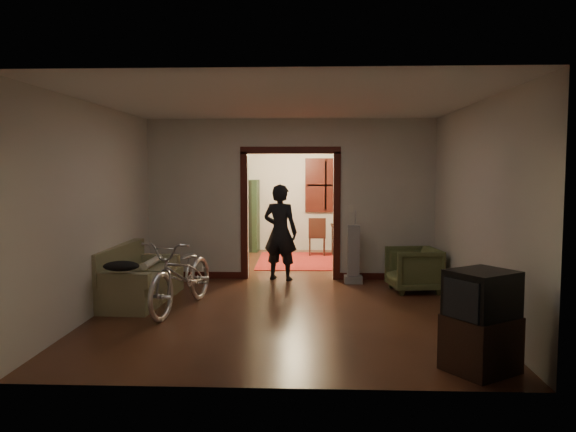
# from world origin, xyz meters

# --- Properties ---
(floor) EXTENTS (5.00, 8.50, 0.01)m
(floor) POSITION_xyz_m (0.00, 0.00, 0.00)
(floor) COLOR #371B11
(floor) RESTS_ON ground
(ceiling) EXTENTS (5.00, 8.50, 0.01)m
(ceiling) POSITION_xyz_m (0.00, 0.00, 2.80)
(ceiling) COLOR white
(ceiling) RESTS_ON floor
(wall_back) EXTENTS (5.00, 0.02, 2.80)m
(wall_back) POSITION_xyz_m (0.00, 4.25, 1.40)
(wall_back) COLOR beige
(wall_back) RESTS_ON floor
(wall_left) EXTENTS (0.02, 8.50, 2.80)m
(wall_left) POSITION_xyz_m (-2.50, 0.00, 1.40)
(wall_left) COLOR beige
(wall_left) RESTS_ON floor
(wall_right) EXTENTS (0.02, 8.50, 2.80)m
(wall_right) POSITION_xyz_m (2.50, 0.00, 1.40)
(wall_right) COLOR beige
(wall_right) RESTS_ON floor
(partition_wall) EXTENTS (5.00, 0.14, 2.80)m
(partition_wall) POSITION_xyz_m (0.00, 0.75, 1.40)
(partition_wall) COLOR beige
(partition_wall) RESTS_ON floor
(door_casing) EXTENTS (1.74, 0.20, 2.32)m
(door_casing) POSITION_xyz_m (0.00, 0.75, 1.10)
(door_casing) COLOR #37100C
(door_casing) RESTS_ON floor
(far_window) EXTENTS (0.98, 0.06, 1.28)m
(far_window) POSITION_xyz_m (0.70, 4.21, 1.55)
(far_window) COLOR black
(far_window) RESTS_ON wall_back
(chandelier) EXTENTS (0.24, 0.24, 0.24)m
(chandelier) POSITION_xyz_m (0.00, 2.50, 2.35)
(chandelier) COLOR #FFE0A5
(chandelier) RESTS_ON ceiling
(light_switch) EXTENTS (0.08, 0.01, 0.12)m
(light_switch) POSITION_xyz_m (1.05, 0.68, 1.25)
(light_switch) COLOR silver
(light_switch) RESTS_ON partition_wall
(sofa) EXTENTS (0.90, 1.82, 0.82)m
(sofa) POSITION_xyz_m (-2.15, -1.05, 0.41)
(sofa) COLOR olive
(sofa) RESTS_ON floor
(rolled_paper) EXTENTS (0.10, 0.84, 0.10)m
(rolled_paper) POSITION_xyz_m (-2.05, -0.75, 0.53)
(rolled_paper) COLOR beige
(rolled_paper) RESTS_ON sofa
(jacket) EXTENTS (0.47, 0.35, 0.14)m
(jacket) POSITION_xyz_m (-2.10, -1.96, 0.68)
(jacket) COLOR black
(jacket) RESTS_ON sofa
(bicycle) EXTENTS (1.01, 1.99, 0.99)m
(bicycle) POSITION_xyz_m (-1.40, -1.53, 0.50)
(bicycle) COLOR silver
(bicycle) RESTS_ON floor
(armchair) EXTENTS (0.86, 0.85, 0.70)m
(armchair) POSITION_xyz_m (1.99, -0.22, 0.35)
(armchair) COLOR #505A32
(armchair) RESTS_ON floor
(tv_stand) EXTENTS (0.80, 0.78, 0.54)m
(tv_stand) POSITION_xyz_m (1.99, -3.74, 0.27)
(tv_stand) COLOR black
(tv_stand) RESTS_ON floor
(crt_tv) EXTENTS (0.76, 0.74, 0.49)m
(crt_tv) POSITION_xyz_m (1.99, -3.74, 0.73)
(crt_tv) COLOR black
(crt_tv) RESTS_ON tv_stand
(vacuum) EXTENTS (0.36, 0.31, 0.99)m
(vacuum) POSITION_xyz_m (1.08, 0.40, 0.50)
(vacuum) COLOR gray
(vacuum) RESTS_ON floor
(person) EXTENTS (0.71, 0.57, 1.68)m
(person) POSITION_xyz_m (-0.17, 0.62, 0.84)
(person) COLOR black
(person) RESTS_ON floor
(oriental_rug) EXTENTS (1.79, 2.33, 0.02)m
(oriental_rug) POSITION_xyz_m (0.12, 2.61, 0.01)
(oriental_rug) COLOR maroon
(oriental_rug) RESTS_ON floor
(locker) EXTENTS (0.86, 0.51, 1.68)m
(locker) POSITION_xyz_m (-1.30, 4.02, 0.84)
(locker) COLOR #1D2F1C
(locker) RESTS_ON floor
(globe) EXTENTS (0.27, 0.27, 0.27)m
(globe) POSITION_xyz_m (-1.30, 4.02, 1.94)
(globe) COLOR #1E5972
(globe) RESTS_ON locker
(desk) EXTENTS (1.02, 0.78, 0.67)m
(desk) POSITION_xyz_m (1.27, 3.61, 0.34)
(desk) COLOR black
(desk) RESTS_ON floor
(desk_chair) EXTENTS (0.43, 0.43, 0.85)m
(desk_chair) POSITION_xyz_m (0.49, 3.42, 0.43)
(desk_chair) COLOR black
(desk_chair) RESTS_ON floor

